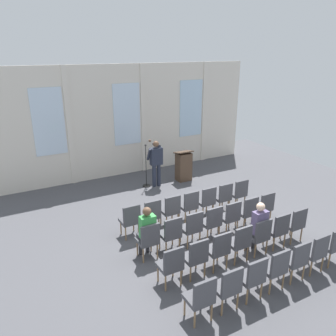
{
  "coord_description": "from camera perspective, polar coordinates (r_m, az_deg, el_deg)",
  "views": [
    {
      "loc": [
        -4.56,
        -5.85,
        4.65
      ],
      "look_at": [
        0.11,
        2.73,
        1.14
      ],
      "focal_mm": 35.67,
      "sensor_mm": 36.0,
      "label": 1
    }
  ],
  "objects": [
    {
      "name": "ground_plane",
      "position": [
        8.75,
        8.15,
        -12.54
      ],
      "size": [
        15.09,
        15.09,
        0.0
      ],
      "primitive_type": "plane",
      "color": "#4C4C51"
    },
    {
      "name": "rear_partition",
      "position": [
        12.78,
        -6.96,
        8.06
      ],
      "size": [
        10.54,
        0.14,
        4.15
      ],
      "color": "silver",
      "rests_on": "ground"
    },
    {
      "name": "speaker",
      "position": [
        11.65,
        -2.07,
        1.33
      ],
      "size": [
        0.51,
        0.69,
        1.66
      ],
      "color": "#232838",
      "rests_on": "ground"
    },
    {
      "name": "mic_stand",
      "position": [
        11.85,
        -3.73,
        -1.61
      ],
      "size": [
        0.28,
        0.28,
        1.55
      ],
      "color": "black",
      "rests_on": "ground"
    },
    {
      "name": "lectern",
      "position": [
        12.33,
        2.68,
        0.34
      ],
      "size": [
        0.6,
        0.48,
        1.16
      ],
      "color": "#4C3828",
      "rests_on": "ground"
    },
    {
      "name": "chair_r0_c0",
      "position": [
        8.7,
        -6.45,
        -8.6
      ],
      "size": [
        0.46,
        0.44,
        0.94
      ],
      "color": "olive",
      "rests_on": "ground"
    },
    {
      "name": "chair_r0_c1",
      "position": [
        8.9,
        -2.9,
        -7.78
      ],
      "size": [
        0.46,
        0.44,
        0.94
      ],
      "color": "olive",
      "rests_on": "ground"
    },
    {
      "name": "chair_r0_c2",
      "position": [
        9.15,
        0.47,
        -6.97
      ],
      "size": [
        0.46,
        0.44,
        0.94
      ],
      "color": "olive",
      "rests_on": "ground"
    },
    {
      "name": "chair_r0_c3",
      "position": [
        9.42,
        3.64,
        -6.18
      ],
      "size": [
        0.46,
        0.44,
        0.94
      ],
      "color": "olive",
      "rests_on": "ground"
    },
    {
      "name": "chair_r0_c4",
      "position": [
        9.72,
        6.62,
        -5.42
      ],
      "size": [
        0.46,
        0.44,
        0.94
      ],
      "color": "olive",
      "rests_on": "ground"
    },
    {
      "name": "chair_r0_c5",
      "position": [
        10.05,
        9.41,
        -4.7
      ],
      "size": [
        0.46,
        0.44,
        0.94
      ],
      "color": "olive",
      "rests_on": "ground"
    },
    {
      "name": "chair_r0_c6",
      "position": [
        10.4,
        12.0,
        -4.01
      ],
      "size": [
        0.46,
        0.44,
        0.94
      ],
      "color": "olive",
      "rests_on": "ground"
    },
    {
      "name": "chair_r1_c0",
      "position": [
        7.84,
        -3.37,
        -11.95
      ],
      "size": [
        0.46,
        0.44,
        0.94
      ],
      "color": "olive",
      "rests_on": "ground"
    },
    {
      "name": "audience_r1_c0",
      "position": [
        7.8,
        -3.66,
        -10.46
      ],
      "size": [
        0.36,
        0.39,
        1.31
      ],
      "color": "#2D2D33",
      "rests_on": "ground"
    },
    {
      "name": "chair_r1_c1",
      "position": [
        8.06,
        0.51,
        -10.91
      ],
      "size": [
        0.46,
        0.44,
        0.94
      ],
      "color": "olive",
      "rests_on": "ground"
    },
    {
      "name": "chair_r1_c2",
      "position": [
        8.33,
        4.13,
        -9.89
      ],
      "size": [
        0.46,
        0.44,
        0.94
      ],
      "color": "olive",
      "rests_on": "ground"
    },
    {
      "name": "chair_r1_c3",
      "position": [
        8.63,
        7.49,
        -8.9
      ],
      "size": [
        0.46,
        0.44,
        0.94
      ],
      "color": "olive",
      "rests_on": "ground"
    },
    {
      "name": "chair_r1_c4",
      "position": [
        8.96,
        10.6,
        -7.95
      ],
      "size": [
        0.46,
        0.44,
        0.94
      ],
      "color": "olive",
      "rests_on": "ground"
    },
    {
      "name": "chair_r1_c5",
      "position": [
        9.31,
        13.47,
        -7.06
      ],
      "size": [
        0.46,
        0.44,
        0.94
      ],
      "color": "olive",
      "rests_on": "ground"
    },
    {
      "name": "chair_r1_c6",
      "position": [
        9.69,
        16.12,
        -6.21
      ],
      "size": [
        0.46,
        0.44,
        0.94
      ],
      "color": "olive",
      "rests_on": "ground"
    },
    {
      "name": "chair_r2_c0",
      "position": [
        7.03,
        0.55,
        -16.04
      ],
      "size": [
        0.46,
        0.44,
        0.94
      ],
      "color": "olive",
      "rests_on": "ground"
    },
    {
      "name": "chair_r2_c1",
      "position": [
        7.29,
        4.77,
        -14.68
      ],
      "size": [
        0.46,
        0.44,
        0.94
      ],
      "color": "olive",
      "rests_on": "ground"
    },
    {
      "name": "chair_r2_c2",
      "position": [
        7.58,
        8.63,
        -13.36
      ],
      "size": [
        0.46,
        0.44,
        0.94
      ],
      "color": "olive",
      "rests_on": "ground"
    },
    {
      "name": "chair_r2_c3",
      "position": [
        7.91,
        12.15,
        -12.09
      ],
      "size": [
        0.46,
        0.44,
        0.94
      ],
      "color": "olive",
      "rests_on": "ground"
    },
    {
      "name": "chair_r2_c4",
      "position": [
        8.26,
        15.35,
        -10.88
      ],
      "size": [
        0.46,
        0.44,
        0.94
      ],
      "color": "olive",
      "rests_on": "ground"
    },
    {
      "name": "audience_r2_c4",
      "position": [
        8.21,
        15.09,
        -9.42
      ],
      "size": [
        0.36,
        0.39,
        1.33
      ],
      "color": "#2D2D33",
      "rests_on": "ground"
    },
    {
      "name": "chair_r2_c5",
      "position": [
        8.64,
        18.25,
        -9.75
      ],
      "size": [
        0.46,
        0.44,
        0.94
      ],
      "color": "olive",
      "rests_on": "ground"
    },
    {
      "name": "chair_r2_c6",
      "position": [
        9.05,
        20.88,
        -8.7
      ],
      "size": [
        0.46,
        0.44,
        0.94
      ],
      "color": "olive",
      "rests_on": "ground"
    },
    {
      "name": "chair_r3_c0",
      "position": [
        6.32,
        5.66,
        -21.01
      ],
      "size": [
        0.46,
        0.44,
        0.94
      ],
      "color": "olive",
      "rests_on": "ground"
    },
    {
      "name": "chair_r3_c1",
      "position": [
        6.6,
        10.18,
        -19.19
      ],
      "size": [
        0.46,
        0.44,
        0.94
      ],
      "color": "olive",
      "rests_on": "ground"
    },
    {
      "name": "chair_r3_c2",
      "position": [
        6.92,
        14.22,
        -17.43
      ],
      "size": [
        0.46,
        0.44,
        0.94
      ],
      "color": "olive",
      "rests_on": "ground"
    },
    {
      "name": "chair_r3_c3",
      "position": [
        7.28,
        17.82,
        -15.77
      ],
      "size": [
        0.46,
        0.44,
        0.94
      ],
      "color": "olive",
      "rests_on": "ground"
    },
    {
      "name": "chair_r3_c4",
      "position": [
        7.66,
        21.02,
        -14.21
      ],
      "size": [
        0.46,
        0.44,
        0.94
      ],
      "color": "olive",
      "rests_on": "ground"
    },
    {
      "name": "chair_r3_c5",
      "position": [
        8.07,
        23.86,
        -12.78
      ],
      "size": [
        0.46,
        0.44,
        0.94
      ],
      "color": "olive",
      "rests_on": "ground"
    },
    {
      "name": "chair_r3_c6",
      "position": [
        8.5,
        26.39,
        -11.46
      ],
      "size": [
        0.46,
        0.44,
        0.94
      ],
      "color": "olive",
      "rests_on": "ground"
    }
  ]
}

